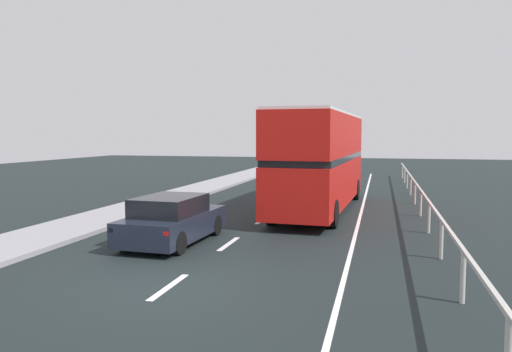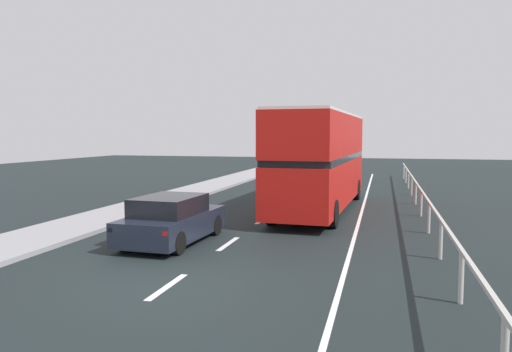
{
  "view_description": "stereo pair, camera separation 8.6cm",
  "coord_description": "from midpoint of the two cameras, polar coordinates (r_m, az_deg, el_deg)",
  "views": [
    {
      "loc": [
        4.34,
        -9.71,
        3.24
      ],
      "look_at": [
        -0.05,
        7.61,
        1.74
      ],
      "focal_mm": 34.61,
      "sensor_mm": 36.0,
      "label": 1
    },
    {
      "loc": [
        4.42,
        -9.69,
        3.24
      ],
      "look_at": [
        -0.05,
        7.61,
        1.74
      ],
      "focal_mm": 34.61,
      "sensor_mm": 36.0,
      "label": 2
    }
  ],
  "objects": [
    {
      "name": "ground_plane",
      "position": [
        11.14,
        -9.58,
        -12.46
      ],
      "size": [
        73.59,
        120.0,
        0.1
      ],
      "primitive_type": "cube",
      "color": "black"
    },
    {
      "name": "lane_paint_markings",
      "position": [
        18.87,
        7.82,
        -5.13
      ],
      "size": [
        3.73,
        46.0,
        0.01
      ],
      "color": "silver",
      "rests_on": "ground"
    },
    {
      "name": "bridge_side_railing",
      "position": [
        18.91,
        19.06,
        -2.69
      ],
      "size": [
        0.1,
        42.0,
        1.06
      ],
      "color": "#B9B8AF",
      "rests_on": "ground"
    },
    {
      "name": "double_decker_bus_red",
      "position": [
        21.17,
        7.65,
        2.02
      ],
      "size": [
        2.96,
        11.03,
        4.16
      ],
      "rotation": [
        0.0,
        0.0,
        -0.05
      ],
      "color": "red",
      "rests_on": "ground"
    },
    {
      "name": "hatchback_car_near",
      "position": [
        15.05,
        -9.54,
        -5.05
      ],
      "size": [
        2.01,
        4.21,
        1.43
      ],
      "rotation": [
        0.0,
        0.0,
        -0.04
      ],
      "color": "#1B212E",
      "rests_on": "ground"
    }
  ]
}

